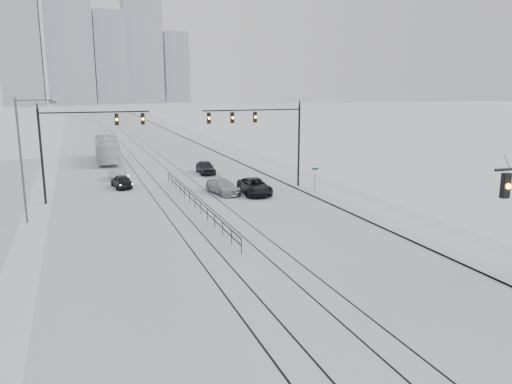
% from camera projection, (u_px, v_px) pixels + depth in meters
% --- Properties ---
extents(road, '(22.00, 260.00, 0.02)m').
position_uv_depth(road, '(145.00, 159.00, 68.12)').
color(road, silver).
rests_on(road, ground).
extents(sidewalk_east, '(5.00, 260.00, 0.16)m').
position_uv_depth(sidewalk_east, '(239.00, 154.00, 72.62)').
color(sidewalk_east, silver).
rests_on(sidewalk_east, ground).
extents(curb, '(0.10, 260.00, 0.12)m').
position_uv_depth(curb, '(223.00, 155.00, 71.80)').
color(curb, gray).
rests_on(curb, ground).
extents(tram_rails, '(5.30, 180.00, 0.01)m').
position_uv_depth(tram_rails, '(172.00, 186.00, 49.74)').
color(tram_rails, black).
rests_on(tram_rails, ground).
extents(skyline, '(96.00, 48.00, 72.00)m').
position_uv_depth(skyline, '(96.00, 45.00, 259.72)').
color(skyline, '#A4A8B4').
rests_on(skyline, ground).
extents(traffic_mast_ne, '(9.60, 0.37, 8.00)m').
position_uv_depth(traffic_mast_ne, '(267.00, 130.00, 46.66)').
color(traffic_mast_ne, black).
rests_on(traffic_mast_ne, ground).
extents(traffic_mast_nw, '(9.10, 0.37, 8.00)m').
position_uv_depth(traffic_mast_nw, '(78.00, 137.00, 42.05)').
color(traffic_mast_nw, black).
rests_on(traffic_mast_nw, ground).
extents(street_light_west, '(2.73, 0.25, 9.00)m').
position_uv_depth(street_light_west, '(25.00, 152.00, 35.39)').
color(street_light_west, '#595B60').
rests_on(street_light_west, ground).
extents(median_fence, '(0.06, 24.00, 1.00)m').
position_uv_depth(median_fence, '(195.00, 202.00, 40.44)').
color(median_fence, black).
rests_on(median_fence, ground).
extents(street_sign, '(0.70, 0.06, 2.40)m').
position_uv_depth(street_sign, '(315.00, 176.00, 46.00)').
color(street_sign, '#595B60').
rests_on(street_sign, ground).
extents(sedan_sb_inner, '(2.02, 4.03, 1.32)m').
position_uv_depth(sedan_sb_inner, '(122.00, 181.00, 48.64)').
color(sedan_sb_inner, black).
rests_on(sedan_sb_inner, ground).
extents(sedan_sb_outer, '(1.86, 3.87, 1.22)m').
position_uv_depth(sedan_sb_outer, '(118.00, 174.00, 52.87)').
color(sedan_sb_outer, '#B5B7BE').
rests_on(sedan_sb_outer, ground).
extents(sedan_nb_front, '(2.77, 5.33, 1.43)m').
position_uv_depth(sedan_nb_front, '(255.00, 187.00, 45.75)').
color(sedan_nb_front, black).
rests_on(sedan_nb_front, ground).
extents(sedan_nb_right, '(2.71, 4.86, 1.33)m').
position_uv_depth(sedan_nb_right, '(223.00, 187.00, 45.97)').
color(sedan_nb_right, '#A7ACAF').
rests_on(sedan_nb_right, ground).
extents(sedan_nb_far, '(1.90, 4.35, 1.46)m').
position_uv_depth(sedan_nb_far, '(206.00, 167.00, 56.42)').
color(sedan_nb_far, black).
rests_on(sedan_nb_far, ground).
extents(box_truck, '(2.92, 11.53, 3.20)m').
position_uv_depth(box_truck, '(107.00, 150.00, 64.96)').
color(box_truck, silver).
rests_on(box_truck, ground).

